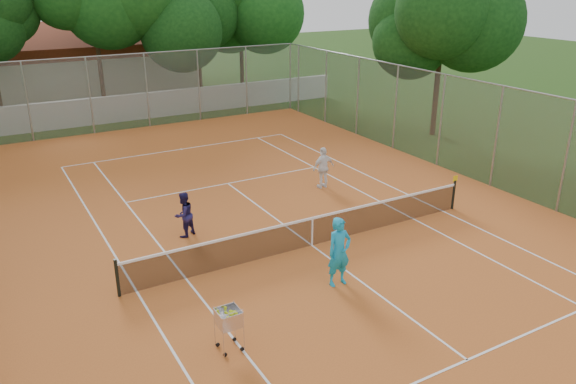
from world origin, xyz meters
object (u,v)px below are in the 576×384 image
player_far_left (184,215)px  player_far_right (323,168)px  ball_hopper (229,328)px  tennis_net (312,231)px  player_near (339,252)px  clubhouse (68,62)px

player_far_left → player_far_right: (6.27, 1.51, 0.08)m
player_far_left → ball_hopper: 6.21m
player_far_right → ball_hopper: player_far_right is taller
tennis_net → player_far_right: player_far_right is taller
player_far_right → player_far_left: bearing=11.0°
player_near → ball_hopper: player_near is taller
clubhouse → player_far_right: bearing=-78.4°
player_far_left → player_far_right: player_far_right is taller
player_far_right → ball_hopper: 10.64m
clubhouse → player_far_right: clubhouse is taller
player_far_right → tennis_net: bearing=50.6°
tennis_net → player_near: (-0.60, -2.31, 0.48)m
tennis_net → player_far_right: 5.17m
player_far_right → clubhouse: bearing=-81.0°
clubhouse → player_near: bearing=-87.4°
player_far_left → ball_hopper: (-1.17, -6.09, -0.19)m
tennis_net → player_far_right: (3.09, 4.13, 0.33)m
clubhouse → player_near: 31.36m
player_far_left → tennis_net: bearing=115.6°
clubhouse → ball_hopper: clubhouse is taller
player_far_left → player_far_right: size_ratio=0.90×
player_far_right → ball_hopper: (-7.43, -7.61, -0.27)m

